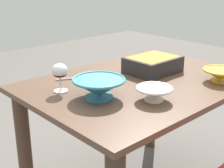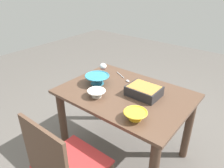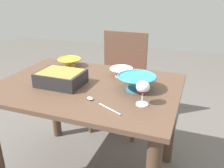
{
  "view_description": "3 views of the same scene",
  "coord_description": "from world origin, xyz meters",
  "px_view_note": "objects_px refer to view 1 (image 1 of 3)",
  "views": [
    {
      "loc": [
        -1.18,
        -1.06,
        1.28
      ],
      "look_at": [
        -0.23,
        -0.02,
        0.78
      ],
      "focal_mm": 51.54,
      "sensor_mm": 36.0,
      "label": 1
    },
    {
      "loc": [
        0.96,
        -1.39,
        1.7
      ],
      "look_at": [
        -0.17,
        0.01,
        0.76
      ],
      "focal_mm": 34.02,
      "sensor_mm": 36.0,
      "label": 2
    },
    {
      "loc": [
        -0.65,
        1.29,
        1.34
      ],
      "look_at": [
        -0.21,
        0.1,
        0.81
      ],
      "focal_mm": 38.55,
      "sensor_mm": 36.0,
      "label": 3
    }
  ],
  "objects_px": {
    "dining_table": "(140,107)",
    "mixing_bowl": "(99,87)",
    "serving_spoon": "(90,76)",
    "small_bowl": "(220,74)",
    "wine_glass": "(60,73)",
    "serving_bowl": "(154,93)",
    "casserole_dish": "(153,64)"
  },
  "relations": [
    {
      "from": "serving_bowl",
      "to": "serving_spoon",
      "type": "height_order",
      "value": "serving_bowl"
    },
    {
      "from": "wine_glass",
      "to": "serving_spoon",
      "type": "height_order",
      "value": "wine_glass"
    },
    {
      "from": "dining_table",
      "to": "serving_spoon",
      "type": "distance_m",
      "value": 0.32
    },
    {
      "from": "small_bowl",
      "to": "serving_bowl",
      "type": "bearing_deg",
      "value": 171.98
    },
    {
      "from": "casserole_dish",
      "to": "serving_bowl",
      "type": "xyz_separation_m",
      "value": [
        -0.31,
        -0.28,
        -0.01
      ]
    },
    {
      "from": "dining_table",
      "to": "wine_glass",
      "type": "distance_m",
      "value": 0.49
    },
    {
      "from": "casserole_dish",
      "to": "serving_spoon",
      "type": "relative_size",
      "value": 1.15
    },
    {
      "from": "wine_glass",
      "to": "serving_spoon",
      "type": "xyz_separation_m",
      "value": [
        0.24,
        0.07,
        -0.09
      ]
    },
    {
      "from": "wine_glass",
      "to": "dining_table",
      "type": "bearing_deg",
      "value": -20.78
    },
    {
      "from": "casserole_dish",
      "to": "serving_spoon",
      "type": "distance_m",
      "value": 0.36
    },
    {
      "from": "dining_table",
      "to": "casserole_dish",
      "type": "height_order",
      "value": "casserole_dish"
    },
    {
      "from": "small_bowl",
      "to": "casserole_dish",
      "type": "bearing_deg",
      "value": 111.21
    },
    {
      "from": "serving_bowl",
      "to": "serving_spoon",
      "type": "relative_size",
      "value": 0.67
    },
    {
      "from": "dining_table",
      "to": "casserole_dish",
      "type": "distance_m",
      "value": 0.26
    },
    {
      "from": "small_bowl",
      "to": "serving_spoon",
      "type": "height_order",
      "value": "small_bowl"
    },
    {
      "from": "mixing_bowl",
      "to": "serving_bowl",
      "type": "xyz_separation_m",
      "value": [
        0.16,
        -0.19,
        -0.02
      ]
    },
    {
      "from": "dining_table",
      "to": "wine_glass",
      "type": "xyz_separation_m",
      "value": [
        -0.4,
        0.15,
        0.25
      ]
    },
    {
      "from": "serving_spoon",
      "to": "small_bowl",
      "type": "bearing_deg",
      "value": -48.0
    },
    {
      "from": "small_bowl",
      "to": "serving_bowl",
      "type": "relative_size",
      "value": 1.1
    },
    {
      "from": "dining_table",
      "to": "mixing_bowl",
      "type": "height_order",
      "value": "mixing_bowl"
    },
    {
      "from": "mixing_bowl",
      "to": "serving_spoon",
      "type": "height_order",
      "value": "mixing_bowl"
    },
    {
      "from": "dining_table",
      "to": "casserole_dish",
      "type": "bearing_deg",
      "value": 20.45
    },
    {
      "from": "serving_spoon",
      "to": "casserole_dish",
      "type": "bearing_deg",
      "value": -26.79
    },
    {
      "from": "wine_glass",
      "to": "serving_bowl",
      "type": "bearing_deg",
      "value": -56.9
    },
    {
      "from": "wine_glass",
      "to": "serving_spoon",
      "type": "relative_size",
      "value": 0.56
    },
    {
      "from": "mixing_bowl",
      "to": "serving_bowl",
      "type": "height_order",
      "value": "mixing_bowl"
    },
    {
      "from": "dining_table",
      "to": "small_bowl",
      "type": "distance_m",
      "value": 0.45
    },
    {
      "from": "casserole_dish",
      "to": "serving_spoon",
      "type": "xyz_separation_m",
      "value": [
        -0.32,
        0.16,
        -0.04
      ]
    },
    {
      "from": "casserole_dish",
      "to": "serving_bowl",
      "type": "height_order",
      "value": "casserole_dish"
    },
    {
      "from": "mixing_bowl",
      "to": "dining_table",
      "type": "bearing_deg",
      "value": 5.74
    },
    {
      "from": "mixing_bowl",
      "to": "serving_spoon",
      "type": "bearing_deg",
      "value": 58.39
    },
    {
      "from": "casserole_dish",
      "to": "small_bowl",
      "type": "height_order",
      "value": "casserole_dish"
    }
  ]
}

